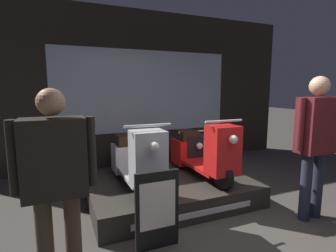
# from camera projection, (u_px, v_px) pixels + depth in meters

# --- Properties ---
(ground_plane) EXTENTS (30.00, 30.00, 0.00)m
(ground_plane) POSITION_uv_depth(u_px,v_px,m) (241.00, 241.00, 2.80)
(ground_plane) COLOR #423D38
(shop_wall_back) EXTENTS (6.81, 0.09, 3.20)m
(shop_wall_back) POSITION_uv_depth(u_px,v_px,m) (145.00, 89.00, 5.55)
(shop_wall_back) COLOR #28231E
(shop_wall_back) RESTS_ON ground_plane
(display_platform) EXTENTS (2.29, 1.52, 0.30)m
(display_platform) POSITION_uv_depth(u_px,v_px,m) (171.00, 190.00, 3.80)
(display_platform) COLOR #2D2823
(display_platform) RESTS_ON ground_plane
(scooter_display_left) EXTENTS (0.55, 1.51, 0.92)m
(scooter_display_left) POSITION_uv_depth(u_px,v_px,m) (136.00, 159.00, 3.51)
(scooter_display_left) COLOR black
(scooter_display_left) RESTS_ON display_platform
(scooter_display_right) EXTENTS (0.55, 1.51, 0.92)m
(scooter_display_right) POSITION_uv_depth(u_px,v_px,m) (203.00, 152.00, 3.91)
(scooter_display_right) COLOR black
(scooter_display_right) RESTS_ON display_platform
(scooter_backrow_0) EXTENTS (0.55, 1.51, 0.92)m
(scooter_backrow_0) POSITION_uv_depth(u_px,v_px,m) (133.00, 160.00, 4.56)
(scooter_backrow_0) COLOR black
(scooter_backrow_0) RESTS_ON ground_plane
(scooter_backrow_1) EXTENTS (0.55, 1.51, 0.92)m
(scooter_backrow_1) POSITION_uv_depth(u_px,v_px,m) (180.00, 155.00, 4.91)
(scooter_backrow_1) COLOR black
(scooter_backrow_1) RESTS_ON ground_plane
(person_left_browsing) EXTENTS (0.63, 0.27, 1.62)m
(person_left_browsing) POSITION_uv_depth(u_px,v_px,m) (55.00, 172.00, 2.05)
(person_left_browsing) COLOR #473828
(person_left_browsing) RESTS_ON ground_plane
(person_right_browsing) EXTENTS (0.61, 0.25, 1.76)m
(person_right_browsing) POSITION_uv_depth(u_px,v_px,m) (316.00, 136.00, 3.15)
(person_right_browsing) COLOR #232838
(person_right_browsing) RESTS_ON ground_plane
(price_sign_board) EXTENTS (0.46, 0.04, 0.81)m
(price_sign_board) POSITION_uv_depth(u_px,v_px,m) (157.00, 210.00, 2.62)
(price_sign_board) COLOR black
(price_sign_board) RESTS_ON ground_plane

